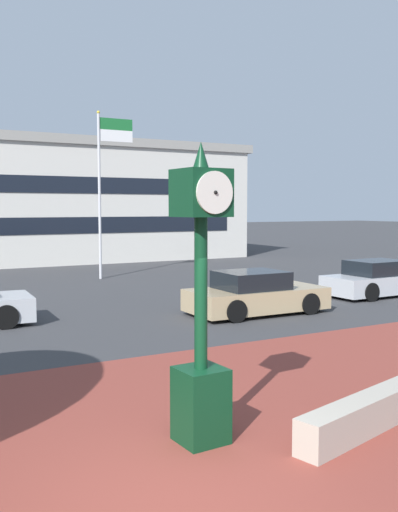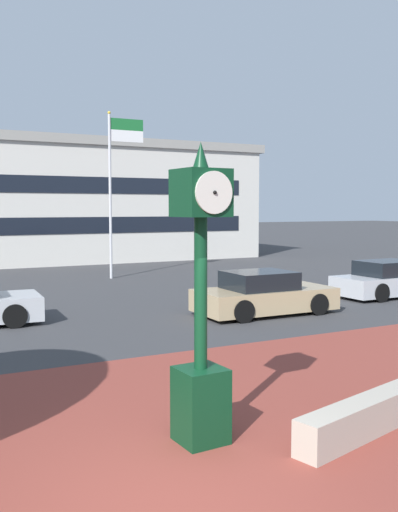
# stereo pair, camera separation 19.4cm
# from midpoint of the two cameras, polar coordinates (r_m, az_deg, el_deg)

# --- Properties ---
(ground_plane) EXTENTS (200.00, 200.00, 0.00)m
(ground_plane) POSITION_cam_midpoint_polar(r_m,az_deg,el_deg) (6.67, -3.12, -23.40)
(ground_plane) COLOR #38383A
(plaza_brick_paving) EXTENTS (44.00, 9.82, 0.01)m
(plaza_brick_paving) POSITION_cam_midpoint_polar(r_m,az_deg,el_deg) (7.42, -6.38, -20.35)
(plaza_brick_paving) COLOR brown
(plaza_brick_paving) RESTS_ON ground
(planter_wall) EXTENTS (3.20, 1.18, 0.50)m
(planter_wall) POSITION_cam_midpoint_polar(r_m,az_deg,el_deg) (8.84, 16.18, -14.56)
(planter_wall) COLOR #ADA393
(planter_wall) RESTS_ON ground
(street_clock) EXTENTS (0.66, 0.74, 4.01)m
(street_clock) POSITION_cam_midpoint_polar(r_m,az_deg,el_deg) (7.66, -0.54, -5.83)
(street_clock) COLOR #0C381E
(street_clock) RESTS_ON ground
(car_street_mid) EXTENTS (4.37, 1.88, 1.28)m
(car_street_mid) POSITION_cam_midpoint_polar(r_m,az_deg,el_deg) (21.65, 17.22, -2.26)
(car_street_mid) COLOR #B7BABF
(car_street_mid) RESTS_ON ground
(car_street_far) EXTENTS (4.17, 2.00, 1.28)m
(car_street_far) POSITION_cam_midpoint_polar(r_m,az_deg,el_deg) (17.23, 5.28, -3.83)
(car_street_far) COLOR tan
(car_street_far) RESTS_ON ground
(flagpole_primary) EXTENTS (1.65, 0.14, 7.36)m
(flagpole_primary) POSITION_cam_midpoint_polar(r_m,az_deg,el_deg) (25.89, -9.63, 7.60)
(flagpole_primary) COLOR silver
(flagpole_primary) RESTS_ON ground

